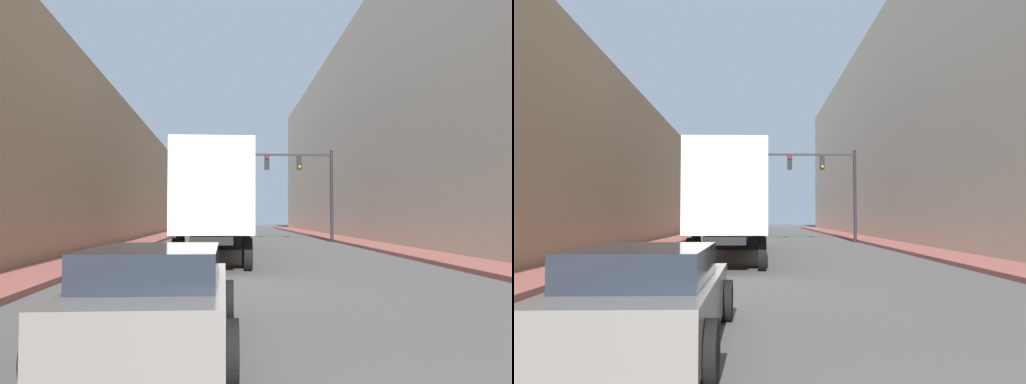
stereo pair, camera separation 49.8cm
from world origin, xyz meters
The scene contains 7 objects.
sidewalk_right centered at (6.56, 30.00, 0.07)m, with size 2.07×80.00×0.15m.
sidewalk_left centered at (-6.56, 30.00, 0.07)m, with size 2.07×80.00×0.15m.
building_right centered at (10.60, 30.00, 7.92)m, with size 6.00×80.00×15.83m.
building_left centered at (-10.60, 30.00, 4.38)m, with size 6.00×80.00×8.76m.
semi_truck centered at (-1.85, 19.49, 2.23)m, with size 2.43×13.39×3.91m.
sedan_car centered at (-2.33, 5.29, 0.61)m, with size 1.96×4.26×1.25m.
traffic_signal_gantry centered at (3.83, 30.60, 4.11)m, with size 6.37×0.35×5.90m.
Camera 2 is at (-0.99, -1.09, 1.63)m, focal length 35.00 mm.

